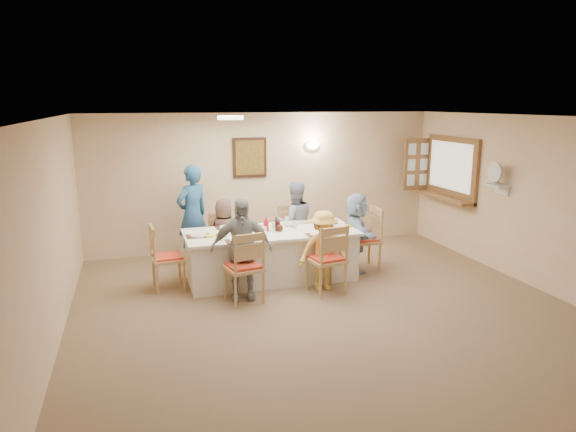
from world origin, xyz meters
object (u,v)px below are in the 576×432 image
object	(u,v)px
chair_left_end	(168,257)
condiment_ketchup	(266,224)
diner_front_right	(323,251)
diner_right_end	(356,232)
dining_table	(271,255)
chair_back_left	(223,241)
chair_front_left	(244,266)
chair_front_right	(326,258)
chair_right_end	(363,239)
diner_back_left	(224,234)
chair_back_right	(293,234)
diner_back_right	(295,223)
caregiver	(193,215)
desk_fan	(496,176)
diner_front_left	(241,249)
serving_hatch	(452,169)

from	to	relation	value
chair_left_end	condiment_ketchup	world-z (taller)	condiment_ketchup
diner_front_right	condiment_ketchup	world-z (taller)	diner_front_right
diner_right_end	dining_table	bearing A→B (deg)	101.07
chair_back_left	chair_front_left	world-z (taller)	chair_front_left
chair_front_right	chair_right_end	world-z (taller)	chair_right_end
chair_back_left	diner_right_end	size ratio (longest dim) A/B	0.70
dining_table	diner_back_left	bearing A→B (deg)	131.42
chair_back_right	chair_right_end	bearing A→B (deg)	-42.94
dining_table	chair_front_left	distance (m)	1.01
diner_back_right	diner_front_right	distance (m)	1.36
condiment_ketchup	chair_right_end	bearing A→B (deg)	0.30
chair_left_end	caregiver	size ratio (longest dim) A/B	0.58
chair_front_right	caregiver	world-z (taller)	caregiver
dining_table	diner_front_right	distance (m)	0.93
diner_back_left	chair_back_right	bearing A→B (deg)	-169.40
desk_fan	condiment_ketchup	size ratio (longest dim) A/B	1.29
chair_right_end	dining_table	bearing A→B (deg)	-88.39
diner_back_right	diner_front_left	world-z (taller)	diner_front_left
caregiver	serving_hatch	bearing A→B (deg)	142.26
dining_table	chair_front_right	size ratio (longest dim) A/B	2.56
serving_hatch	chair_left_end	distance (m)	5.28
chair_left_end	diner_back_right	distance (m)	2.27
diner_right_end	condiment_ketchup	size ratio (longest dim) A/B	5.49
chair_front_left	diner_front_right	xyz separation A→B (m)	(1.20, 0.12, 0.08)
chair_back_left	diner_back_left	distance (m)	0.19
dining_table	caregiver	world-z (taller)	caregiver
diner_back_left	diner_front_right	distance (m)	1.81
chair_front_right	diner_back_right	bearing A→B (deg)	-99.07
chair_back_left	diner_back_right	xyz separation A→B (m)	(1.20, -0.12, 0.26)
diner_back_left	condiment_ketchup	bearing A→B (deg)	132.12
desk_fan	chair_front_left	world-z (taller)	desk_fan
chair_back_left	chair_right_end	size ratio (longest dim) A/B	0.86
dining_table	diner_right_end	distance (m)	1.44
chair_back_right	chair_left_end	world-z (taller)	chair_left_end
chair_back_right	diner_front_left	xyz separation A→B (m)	(-1.20, -1.48, 0.24)
chair_left_end	diner_front_left	bearing A→B (deg)	-130.93
desk_fan	dining_table	bearing A→B (deg)	169.14
chair_right_end	diner_back_right	size ratio (longest dim) A/B	0.74
serving_hatch	chair_back_left	bearing A→B (deg)	178.40
chair_front_left	diner_front_right	world-z (taller)	diner_front_right
dining_table	chair_right_end	size ratio (longest dim) A/B	2.53
serving_hatch	diner_back_right	size ratio (longest dim) A/B	1.07
serving_hatch	desk_fan	xyz separation A→B (m)	(-0.11, -1.35, 0.05)
dining_table	chair_back_left	size ratio (longest dim) A/B	2.95
chair_front_right	diner_front_left	bearing A→B (deg)	-14.78
diner_right_end	caregiver	xyz separation A→B (m)	(-2.47, 1.15, 0.20)
desk_fan	diner_front_left	distance (m)	4.16
serving_hatch	condiment_ketchup	distance (m)	3.78
diner_front_left	diner_back_left	bearing A→B (deg)	97.54
dining_table	diner_right_end	world-z (taller)	diner_right_end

